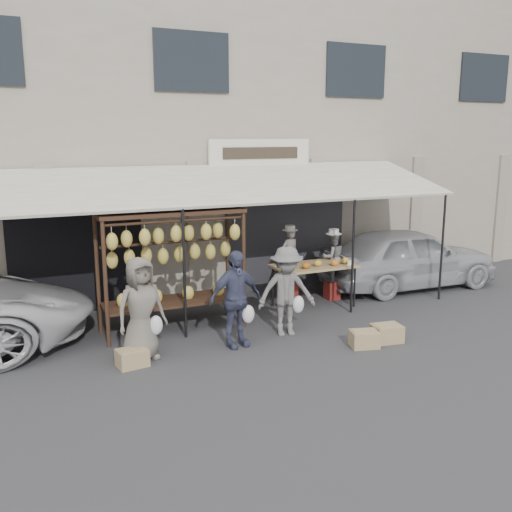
{
  "coord_description": "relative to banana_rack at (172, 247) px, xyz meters",
  "views": [
    {
      "loc": [
        -3.89,
        -8.14,
        3.52
      ],
      "look_at": [
        0.49,
        1.4,
        1.3
      ],
      "focal_mm": 40.0,
      "sensor_mm": 36.0,
      "label": 1
    }
  ],
  "objects": [
    {
      "name": "customer_right",
      "position": [
        1.78,
        -1.03,
        -0.76
      ],
      "size": [
        1.15,
        0.81,
        1.61
      ],
      "primitive_type": "imported",
      "rotation": [
        0.0,
        0.0,
        -0.22
      ],
      "color": "slate",
      "rests_on": "ground_plane"
    },
    {
      "name": "customer_left",
      "position": [
        -0.85,
        -1.09,
        -0.73
      ],
      "size": [
        0.92,
        0.71,
        1.68
      ],
      "primitive_type": "imported",
      "rotation": [
        0.0,
        0.0,
        0.24
      ],
      "color": "#686258",
      "rests_on": "ground_plane"
    },
    {
      "name": "banana_rack",
      "position": [
        0.0,
        0.0,
        0.0
      ],
      "size": [
        2.6,
        0.9,
        2.24
      ],
      "color": "black",
      "rests_on": "ground_plane"
    },
    {
      "name": "stool_right",
      "position": [
        3.77,
        0.59,
        -1.37
      ],
      "size": [
        0.33,
        0.33,
        0.4
      ],
      "primitive_type": "cube",
      "rotation": [
        0.0,
        0.0,
        0.17
      ],
      "color": "maroon",
      "rests_on": "ground_plane"
    },
    {
      "name": "vendor_right",
      "position": [
        3.77,
        0.59,
        -0.63
      ],
      "size": [
        0.56,
        0.45,
        1.08
      ],
      "primitive_type": "imported",
      "rotation": [
        0.0,
        0.0,
        3.05
      ],
      "color": "gray",
      "rests_on": "stool_right"
    },
    {
      "name": "sedan",
      "position": [
        5.92,
        0.7,
        -0.85
      ],
      "size": [
        4.32,
        1.88,
        1.45
      ],
      "primitive_type": "imported",
      "rotation": [
        0.0,
        0.0,
        1.53
      ],
      "color": "#AFB0B5",
      "rests_on": "ground_plane"
    },
    {
      "name": "awning",
      "position": [
        1.1,
        0.71,
        1.0
      ],
      "size": [
        10.0,
        2.35,
        2.92
      ],
      "color": "silver",
      "rests_on": "ground_plane"
    },
    {
      "name": "ground_plane",
      "position": [
        1.09,
        -1.56,
        -1.57
      ],
      "size": [
        90.0,
        90.0,
        0.0
      ],
      "primitive_type": "plane",
      "color": "#2D2D30"
    },
    {
      "name": "vendor_left",
      "position": [
        2.89,
        0.94,
        -0.57
      ],
      "size": [
        0.46,
        0.35,
        1.15
      ],
      "primitive_type": "imported",
      "rotation": [
        0.0,
        0.0,
        3.33
      ],
      "color": "slate",
      "rests_on": "stool_left"
    },
    {
      "name": "shophouse",
      "position": [
        1.09,
        4.93,
        2.08
      ],
      "size": [
        24.0,
        6.15,
        7.3
      ],
      "color": "#9E9687",
      "rests_on": "ground_plane"
    },
    {
      "name": "customer_mid",
      "position": [
        0.73,
        -1.18,
        -0.74
      ],
      "size": [
        1.02,
        0.55,
        1.66
      ],
      "primitive_type": "imported",
      "rotation": [
        0.0,
        0.0,
        0.15
      ],
      "color": "#3F435F",
      "rests_on": "ground_plane"
    },
    {
      "name": "produce_table",
      "position": [
        3.1,
        0.22,
        -0.7
      ],
      "size": [
        1.7,
        0.9,
        1.04
      ],
      "color": "tan",
      "rests_on": "ground_plane"
    },
    {
      "name": "crate_near_b",
      "position": [
        3.21,
        -2.09,
        -1.42
      ],
      "size": [
        0.54,
        0.44,
        0.3
      ],
      "primitive_type": "cube",
      "rotation": [
        0.0,
        0.0,
        -0.14
      ],
      "color": "tan",
      "rests_on": "ground_plane"
    },
    {
      "name": "crate_near_a",
      "position": [
        2.7,
        -2.14,
        -1.43
      ],
      "size": [
        0.54,
        0.46,
        0.28
      ],
      "primitive_type": "cube",
      "rotation": [
        0.0,
        0.0,
        -0.28
      ],
      "color": "tan",
      "rests_on": "ground_plane"
    },
    {
      "name": "stool_left",
      "position": [
        2.89,
        0.94,
        -1.36
      ],
      "size": [
        0.36,
        0.36,
        0.42
      ],
      "primitive_type": "cube",
      "rotation": [
        0.0,
        0.0,
        0.22
      ],
      "color": "maroon",
      "rests_on": "ground_plane"
    },
    {
      "name": "crate_far",
      "position": [
        -1.07,
        -1.32,
        -1.43
      ],
      "size": [
        0.5,
        0.41,
        0.27
      ],
      "primitive_type": "cube",
      "rotation": [
        0.0,
        0.0,
        0.14
      ],
      "color": "tan",
      "rests_on": "ground_plane"
    }
  ]
}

